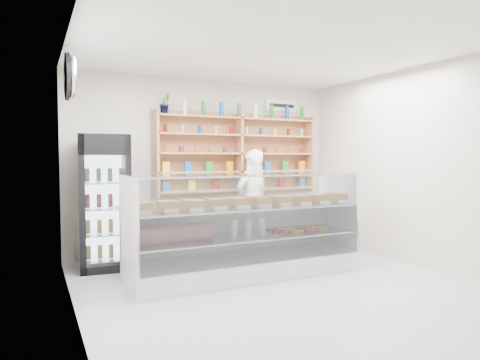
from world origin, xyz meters
TOP-DOWN VIEW (x-y plane):
  - room at (0.00, 0.00)m, footprint 5.00×5.00m
  - display_counter at (-0.13, 0.84)m, footprint 3.04×0.91m
  - shop_worker at (0.52, 1.91)m, footprint 0.69×0.55m
  - drinks_cooler at (-1.71, 1.99)m, footprint 0.72×0.71m
  - wall_shelving at (0.50, 2.34)m, footprint 2.84×0.28m
  - potted_plant at (-0.75, 2.34)m, footprint 0.22×0.20m
  - security_mirror at (-2.17, 1.20)m, footprint 0.15×0.50m
  - wall_sign at (1.40, 2.47)m, footprint 0.62×0.03m

SIDE VIEW (x-z plane):
  - display_counter at x=-0.13m, z-range -0.30..1.02m
  - shop_worker at x=0.52m, z-range 0.00..1.66m
  - drinks_cooler at x=-1.71m, z-range 0.00..1.85m
  - room at x=0.00m, z-range -1.10..3.90m
  - wall_shelving at x=0.50m, z-range 0.93..2.26m
  - potted_plant at x=-0.75m, z-range 2.20..2.52m
  - security_mirror at x=-2.17m, z-range 2.20..2.70m
  - wall_sign at x=1.40m, z-range 2.35..2.55m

